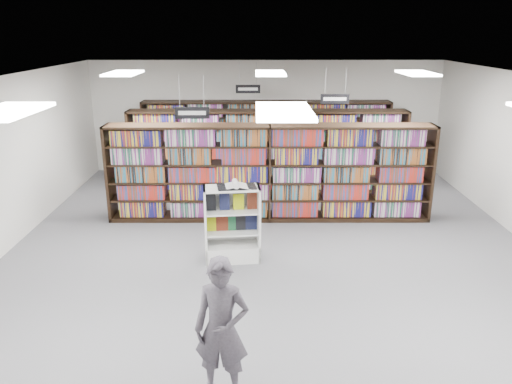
{
  "coord_description": "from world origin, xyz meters",
  "views": [
    {
      "loc": [
        -0.31,
        -8.41,
        4.0
      ],
      "look_at": [
        -0.29,
        0.5,
        1.1
      ],
      "focal_mm": 35.0,
      "sensor_mm": 36.0,
      "label": 1
    }
  ],
  "objects_px": {
    "open_book": "(236,185)",
    "shopper": "(222,329)",
    "bookshelf_row_near": "(269,173)",
    "endcap_display": "(232,235)"
  },
  "relations": [
    {
      "from": "open_book",
      "to": "shopper",
      "type": "height_order",
      "value": "shopper"
    },
    {
      "from": "open_book",
      "to": "shopper",
      "type": "bearing_deg",
      "value": -98.73
    },
    {
      "from": "endcap_display",
      "to": "shopper",
      "type": "distance_m",
      "value": 3.59
    },
    {
      "from": "shopper",
      "to": "bookshelf_row_near",
      "type": "bearing_deg",
      "value": 91.83
    },
    {
      "from": "open_book",
      "to": "shopper",
      "type": "xyz_separation_m",
      "value": [
        -0.04,
        -3.54,
        -0.57
      ]
    },
    {
      "from": "endcap_display",
      "to": "open_book",
      "type": "bearing_deg",
      "value": -25.97
    },
    {
      "from": "bookshelf_row_near",
      "to": "shopper",
      "type": "height_order",
      "value": "bookshelf_row_near"
    },
    {
      "from": "bookshelf_row_near",
      "to": "open_book",
      "type": "height_order",
      "value": "bookshelf_row_near"
    },
    {
      "from": "bookshelf_row_near",
      "to": "shopper",
      "type": "distance_m",
      "value": 5.68
    },
    {
      "from": "shopper",
      "to": "open_book",
      "type": "bearing_deg",
      "value": 98.07
    }
  ]
}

